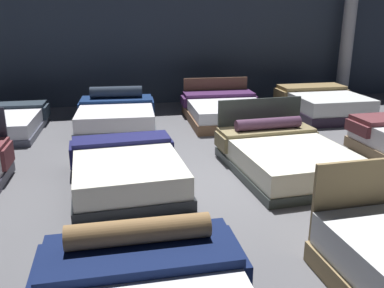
# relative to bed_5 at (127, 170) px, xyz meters

# --- Properties ---
(ground_plane) EXTENTS (18.00, 18.00, 0.02)m
(ground_plane) POSITION_rel_bed_5_xyz_m (1.13, 0.15, -0.23)
(ground_plane) COLOR #5B5B60
(showroom_back_wall) EXTENTS (18.00, 0.06, 3.50)m
(showroom_back_wall) POSITION_rel_bed_5_xyz_m (1.13, 5.26, 1.53)
(showroom_back_wall) COLOR #333D4C
(showroom_back_wall) RESTS_ON ground_plane
(bed_5) EXTENTS (1.55, 1.98, 0.49)m
(bed_5) POSITION_rel_bed_5_xyz_m (0.00, 0.00, 0.00)
(bed_5) COLOR black
(bed_5) RESTS_ON ground_plane
(bed_6) EXTENTS (1.67, 2.18, 0.90)m
(bed_6) POSITION_rel_bed_5_xyz_m (2.31, 0.08, 0.01)
(bed_6) COLOR #2B3230
(bed_6) RESTS_ON ground_plane
(bed_9) EXTENTS (1.66, 2.06, 0.75)m
(bed_9) POSITION_rel_bed_5_xyz_m (-0.05, 3.03, 0.03)
(bed_9) COLOR #4E565E
(bed_9) RESTS_ON ground_plane
(bed_10) EXTENTS (1.74, 2.14, 0.79)m
(bed_10) POSITION_rel_bed_5_xyz_m (2.27, 3.10, 0.01)
(bed_10) COLOR brown
(bed_10) RESTS_ON ground_plane
(bed_11) EXTENTS (1.66, 1.98, 0.59)m
(bed_11) POSITION_rel_bed_5_xyz_m (4.58, 3.11, 0.05)
(bed_11) COLOR black
(bed_11) RESTS_ON ground_plane
(support_pillar) EXTENTS (0.33, 0.33, 3.50)m
(support_pillar) POSITION_rel_bed_5_xyz_m (6.10, 4.84, 1.53)
(support_pillar) COLOR silver
(support_pillar) RESTS_ON ground_plane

